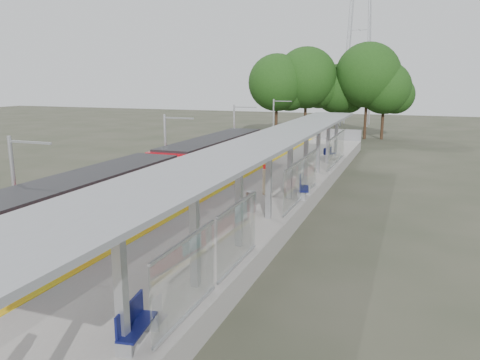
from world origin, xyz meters
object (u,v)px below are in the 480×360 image
(bench_near, at_px, (134,322))
(info_pillar_far, at_px, (266,181))
(bench_mid, at_px, (302,187))
(bench_far, at_px, (329,153))
(litter_bin, at_px, (251,201))
(train, at_px, (164,181))

(bench_near, height_order, info_pillar_far, info_pillar_far)
(bench_near, relative_size, bench_mid, 0.92)
(bench_far, bearing_deg, bench_near, -71.56)
(info_pillar_far, bearing_deg, litter_bin, -83.25)
(bench_mid, xyz_separation_m, info_pillar_far, (-2.15, 0.02, 0.13))
(train, relative_size, bench_far, 19.09)
(train, distance_m, info_pillar_far, 5.83)
(train, height_order, litter_bin, train)
(litter_bin, bearing_deg, train, 173.25)
(bench_mid, xyz_separation_m, litter_bin, (-1.76, -3.70, -0.10))
(bench_mid, relative_size, bench_far, 1.23)
(bench_far, height_order, litter_bin, litter_bin)
(bench_mid, xyz_separation_m, bench_far, (-0.87, 13.64, -0.12))
(bench_near, bearing_deg, bench_mid, 78.47)
(info_pillar_far, bearing_deg, bench_mid, 0.16)
(bench_mid, height_order, info_pillar_far, info_pillar_far)
(train, bearing_deg, bench_mid, 23.40)
(info_pillar_far, distance_m, litter_bin, 3.75)
(bench_mid, bearing_deg, bench_near, -104.81)
(bench_near, height_order, bench_mid, bench_mid)
(bench_near, bearing_deg, info_pillar_far, 86.09)
(train, relative_size, info_pillar_far, 16.02)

